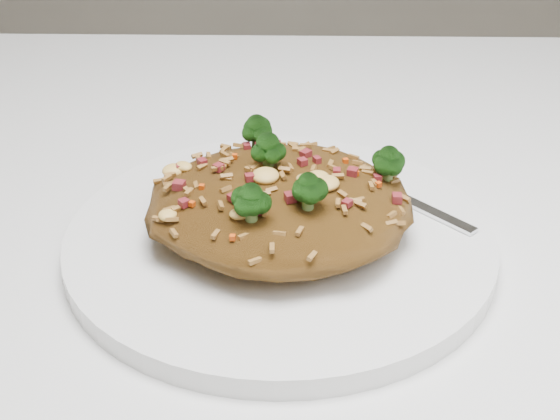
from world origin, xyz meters
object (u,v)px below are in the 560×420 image
object	(u,v)px
plate	(280,239)
fork	(386,190)
fried_rice	(281,194)
dining_table	(208,334)

from	to	relation	value
plate	fork	bearing A→B (deg)	34.81
plate	fried_rice	bearing A→B (deg)	16.85
fried_rice	fork	size ratio (longest dim) A/B	1.30
fork	plate	bearing A→B (deg)	-99.15
fork	dining_table	bearing A→B (deg)	-120.97
dining_table	fork	distance (m)	0.17
plate	fork	world-z (taller)	fork
dining_table	fried_rice	bearing A→B (deg)	-21.65
dining_table	plate	world-z (taller)	plate
dining_table	plate	bearing A→B (deg)	-21.88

